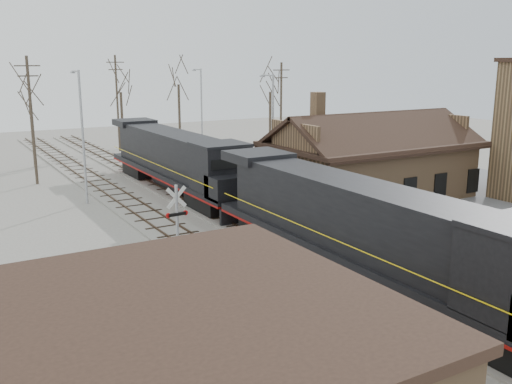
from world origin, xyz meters
The scene contains 19 objects.
ground centered at (0.00, 0.00, 0.00)m, with size 140.00×140.00×0.00m, color #9D988E.
road centered at (0.00, 0.00, 0.01)m, with size 60.00×9.00×0.03m, color #5D5D62.
track_main centered at (0.00, 15.00, 0.07)m, with size 3.40×90.00×0.24m.
track_siding centered at (-4.50, 15.00, 0.07)m, with size 3.40×90.00×0.24m.
depot centered at (11.99, 12.00, 2.41)m, with size 15.20×9.31×7.90m.
locomotive_lead centered at (0.00, -1.53, 2.56)m, with size 3.28×21.93×4.87m.
locomotive_trailing centered at (0.00, 20.67, 2.56)m, with size 3.28×21.93×4.61m.
crossbuck_near centered at (4.24, -5.34, 1.71)m, with size 1.02×0.27×3.58m.
crossbuck_far centered at (-6.46, 5.30, 1.96)m, with size 1.20×0.31×4.19m.
streetlight_a centered at (-7.06, 20.94, 5.28)m, with size 0.25×2.04×9.47m.
streetlight_b centered at (8.15, 19.98, 5.05)m, with size 0.25×2.04×9.04m.
streetlight_c centered at (8.98, 35.53, 5.21)m, with size 0.25×2.04×9.33m.
utility_pole_a centered at (-8.96, 29.72, 5.48)m, with size 2.00×0.24×10.51m.
utility_pole_b centered at (2.54, 43.98, 5.62)m, with size 2.00×0.24×10.78m.
utility_pole_c centered at (16.62, 31.72, 5.21)m, with size 2.00×0.24×9.97m.
tree_b centered at (-7.65, 38.12, 7.17)m, with size 4.11×4.11×10.07m.
tree_c centered at (3.57, 45.88, 7.66)m, with size 4.39×4.39×10.75m.
tree_d centered at (10.04, 44.01, 8.62)m, with size 4.94×4.94×12.10m.
tree_e centered at (19.30, 38.26, 7.62)m, with size 4.37×4.37×10.71m.
Camera 1 is at (-16.74, -19.94, 10.00)m, focal length 40.00 mm.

